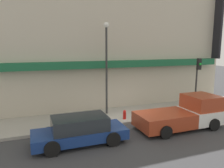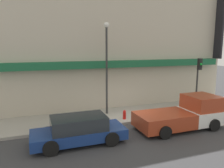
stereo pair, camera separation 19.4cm
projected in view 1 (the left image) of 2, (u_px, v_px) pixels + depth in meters
ground_plane at (133, 124)px, 13.60m from camera, size 80.00×80.00×0.00m
sidewalk at (122, 115)px, 15.14m from camera, size 36.00×3.38×0.17m
building at (107, 40)px, 17.20m from camera, size 19.80×3.80×10.67m
pickup_truck at (185, 114)px, 12.92m from camera, size 5.24×2.29×1.87m
parked_car at (80, 130)px, 10.75m from camera, size 4.60×1.97×1.39m
fire_hydrant at (125, 115)px, 13.98m from camera, size 0.20×0.20×0.59m
street_lamp at (106, 59)px, 14.59m from camera, size 0.36×0.36×6.18m
traffic_light at (197, 75)px, 15.59m from camera, size 0.28×0.42×3.79m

